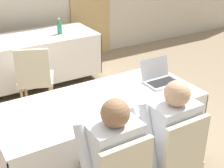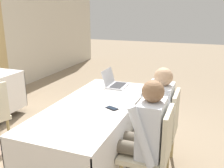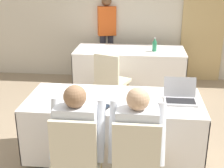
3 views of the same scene
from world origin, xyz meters
name	(u,v)px [view 2 (image 2 of 3)]	position (x,y,z in m)	size (l,w,h in m)	color
ground_plane	(96,163)	(0.00, 0.00, 0.00)	(24.00, 24.00, 0.00)	gray
conference_table_near	(95,119)	(0.00, 0.00, 0.57)	(1.90, 0.83, 0.75)	white
laptop	(115,83)	(0.71, 0.02, 0.79)	(0.34, 0.29, 0.23)	#B7B7BC
cell_phone	(112,108)	(-0.06, -0.23, 0.75)	(0.12, 0.15, 0.01)	black
paper_beside_laptop	(93,105)	(-0.03, 0.00, 0.75)	(0.32, 0.36, 0.00)	white
paper_centre_table	(99,95)	(0.29, 0.07, 0.75)	(0.25, 0.33, 0.00)	white
chair_near_left	(153,149)	(-0.27, -0.72, 0.49)	(0.44, 0.44, 0.90)	tan
chair_near_right	(163,125)	(0.27, -0.72, 0.49)	(0.44, 0.44, 0.90)	tan
person_checkered_shirt	(143,132)	(-0.27, -0.62, 0.65)	(0.50, 0.52, 1.16)	#665B4C
person_white_shirt	(155,111)	(0.27, -0.62, 0.65)	(0.50, 0.52, 1.16)	#665B4C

